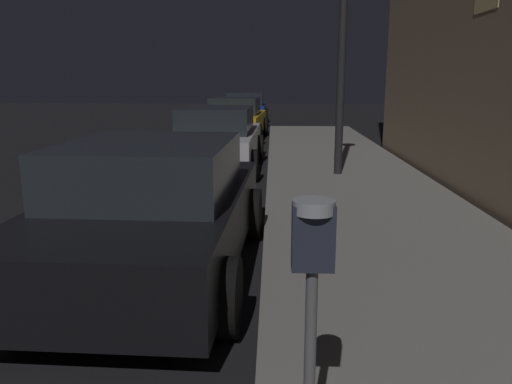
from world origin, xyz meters
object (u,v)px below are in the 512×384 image
object	(u,v)px
car_black	(153,210)
car_blue	(245,109)
parking_meter	(312,272)
car_yellow_cab	(236,119)
car_silver	(218,139)

from	to	relation	value
car_black	car_blue	xyz separation A→B (m)	(0.00, 18.30, -0.00)
parking_meter	car_yellow_cab	size ratio (longest dim) A/B	0.32
car_black	car_blue	distance (m)	18.30
car_yellow_cab	car_black	bearing A→B (deg)	-89.99
car_black	car_silver	world-z (taller)	same
car_silver	car_blue	distance (m)	11.93
parking_meter	car_silver	size ratio (longest dim) A/B	0.32
car_black	car_blue	bearing A→B (deg)	90.00
car_black	car_yellow_cab	distance (m)	12.20
car_yellow_cab	car_blue	world-z (taller)	same
car_silver	car_blue	size ratio (longest dim) A/B	1.09
car_silver	car_blue	xyz separation A→B (m)	(0.00, 11.93, -0.00)
car_black	car_yellow_cab	size ratio (longest dim) A/B	0.99
car_silver	car_yellow_cab	xyz separation A→B (m)	(-0.00, 5.84, -0.01)
parking_meter	car_blue	xyz separation A→B (m)	(-1.43, 21.26, -0.49)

